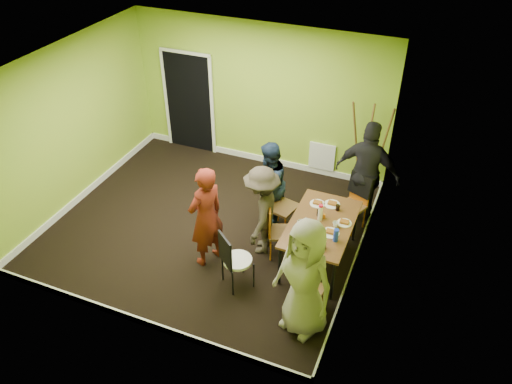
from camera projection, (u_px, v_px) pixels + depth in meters
ground at (210, 225)px, 8.44m from camera, size 5.00×5.00×0.00m
room_walls at (206, 175)px, 7.90m from camera, size 5.04×4.54×2.82m
dining_table at (321, 226)px, 7.33m from camera, size 0.90×1.50×0.75m
chair_left_far at (277, 200)px, 8.02m from camera, size 0.53×0.52×1.06m
chair_left_near at (276, 228)px, 7.57m from camera, size 0.50×0.49×0.92m
chair_back_end at (360, 190)px, 8.09m from camera, size 0.54×0.58×0.97m
chair_front_end at (308, 289)px, 6.58m from camera, size 0.40×0.40×0.87m
chair_bentwood at (233, 258)px, 7.01m from camera, size 0.52×0.52×0.96m
easel at (368, 150)px, 8.75m from camera, size 0.72×0.67×1.79m
plate_near_left at (317, 204)px, 7.67m from camera, size 0.24×0.24×0.01m
plate_near_right at (298, 238)px, 7.02m from camera, size 0.21×0.21×0.01m
plate_far_back at (332, 204)px, 7.66m from camera, size 0.25×0.25×0.01m
plate_far_front at (311, 246)px, 6.88m from camera, size 0.23×0.23×0.01m
plate_wall_back at (344, 223)px, 7.29m from camera, size 0.22×0.22×0.01m
plate_wall_front at (330, 233)px, 7.10m from camera, size 0.25×0.25×0.01m
thermos at (320, 213)px, 7.30m from camera, size 0.07×0.07×0.23m
blue_bottle at (336, 235)px, 6.92m from camera, size 0.07×0.07×0.20m
orange_bottle at (324, 216)px, 7.37m from camera, size 0.04×0.04×0.07m
glass_mid at (319, 213)px, 7.41m from camera, size 0.07×0.07×0.10m
glass_back at (338, 208)px, 7.52m from camera, size 0.06×0.06×0.09m
glass_front at (323, 246)px, 6.82m from camera, size 0.07×0.07×0.09m
cup_a at (301, 224)px, 7.19m from camera, size 0.13×0.13×0.11m
cup_b at (336, 225)px, 7.20m from camera, size 0.09×0.09×0.08m
person_standing at (206, 217)px, 7.28m from camera, size 0.61×0.72×1.67m
person_left_far at (269, 185)px, 8.11m from camera, size 0.58×0.73×1.49m
person_left_near at (262, 211)px, 7.53m from camera, size 0.71×1.05×1.50m
person_back_end at (367, 174)px, 8.06m from camera, size 1.12×0.57×1.84m
person_front_end at (305, 279)px, 6.21m from camera, size 1.00×0.83×1.75m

